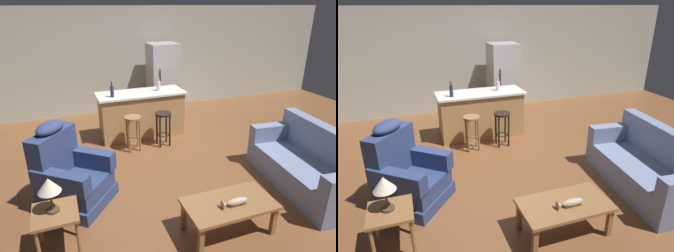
% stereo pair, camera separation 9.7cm
% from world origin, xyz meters
% --- Properties ---
extents(ground_plane, '(12.00, 12.00, 0.00)m').
position_xyz_m(ground_plane, '(0.00, 0.00, 0.00)').
color(ground_plane, brown).
extents(back_wall, '(12.00, 0.05, 2.60)m').
position_xyz_m(back_wall, '(0.00, 3.12, 1.30)').
color(back_wall, '#B2B2A3').
rests_on(back_wall, ground_plane).
extents(coffee_table, '(1.10, 0.60, 0.42)m').
position_xyz_m(coffee_table, '(0.17, -1.88, 0.36)').
color(coffee_table, olive).
rests_on(coffee_table, ground_plane).
extents(fish_figurine, '(0.34, 0.10, 0.10)m').
position_xyz_m(fish_figurine, '(0.20, -1.95, 0.46)').
color(fish_figurine, '#4C3823').
rests_on(fish_figurine, coffee_table).
extents(couch, '(1.02, 1.97, 0.94)m').
position_xyz_m(couch, '(1.84, -1.42, 0.34)').
color(couch, '#707FA3').
rests_on(couch, ground_plane).
extents(recliner_near_lamp, '(1.18, 1.18, 1.20)m').
position_xyz_m(recliner_near_lamp, '(-1.58, -0.59, 0.42)').
color(recliner_near_lamp, navy).
rests_on(recliner_near_lamp, ground_plane).
extents(end_table, '(0.48, 0.48, 0.56)m').
position_xyz_m(end_table, '(-1.78, -1.52, 0.46)').
color(end_table, olive).
rests_on(end_table, ground_plane).
extents(table_lamp, '(0.24, 0.24, 0.41)m').
position_xyz_m(table_lamp, '(-1.80, -1.50, 0.87)').
color(table_lamp, '#4C3823').
rests_on(table_lamp, end_table).
extents(kitchen_island, '(1.80, 0.70, 0.95)m').
position_xyz_m(kitchen_island, '(0.00, 1.35, 0.48)').
color(kitchen_island, '#AD7F4C').
rests_on(kitchen_island, ground_plane).
extents(bar_stool_left, '(0.32, 0.32, 0.68)m').
position_xyz_m(bar_stool_left, '(-0.35, 0.72, 0.47)').
color(bar_stool_left, olive).
rests_on(bar_stool_left, ground_plane).
extents(bar_stool_right, '(0.32, 0.32, 0.68)m').
position_xyz_m(bar_stool_right, '(0.26, 0.72, 0.47)').
color(bar_stool_right, black).
rests_on(bar_stool_right, ground_plane).
extents(refrigerator, '(0.70, 0.69, 1.76)m').
position_xyz_m(refrigerator, '(0.91, 2.55, 0.88)').
color(refrigerator, '#B7B7BC').
rests_on(refrigerator, ground_plane).
extents(bottle_tall_green, '(0.09, 0.09, 0.28)m').
position_xyz_m(bottle_tall_green, '(0.38, 1.34, 1.05)').
color(bottle_tall_green, silver).
rests_on(bottle_tall_green, kitchen_island).
extents(bottle_short_amber, '(0.07, 0.07, 0.31)m').
position_xyz_m(bottle_short_amber, '(-0.61, 1.22, 1.07)').
color(bottle_short_amber, '#23284C').
rests_on(bottle_short_amber, kitchen_island).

